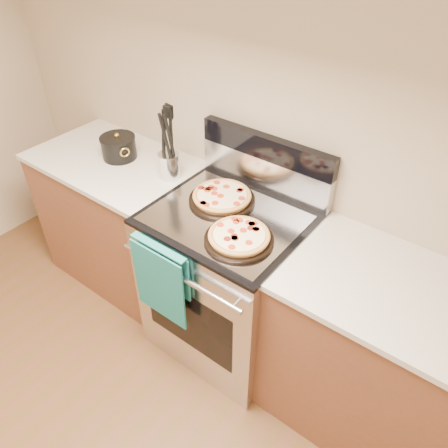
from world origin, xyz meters
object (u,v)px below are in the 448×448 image
Objects in this scene: pepperoni_pizza_back at (222,197)px; pepperoni_pizza_front at (239,237)px; range_body at (228,283)px; saucepan at (119,148)px; utensil_crock at (169,166)px.

pepperoni_pizza_back is 0.32m from pepperoni_pizza_front.
pepperoni_pizza_back is at bearing 144.16° from range_body.
pepperoni_pizza_back is at bearing -0.36° from saucepan.
utensil_crock reaches higher than pepperoni_pizza_front.
pepperoni_pizza_front is 2.15× the size of utensil_crock.
saucepan is (-1.02, 0.20, 0.02)m from pepperoni_pizza_front.
utensil_crock reaches higher than pepperoni_pizza_back.
saucepan is at bearing 168.65° from pepperoni_pizza_front.
pepperoni_pizza_back reaches higher than pepperoni_pizza_front.
pepperoni_pizza_front is 1.56× the size of saucepan.
range_body is at bearing 139.86° from pepperoni_pizza_front.
saucepan is at bearing 179.64° from pepperoni_pizza_back.
saucepan is (-0.39, -0.02, -0.01)m from utensil_crock.
utensil_crock is at bearing 3.00° from saucepan.
pepperoni_pizza_back is 0.77m from saucepan.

